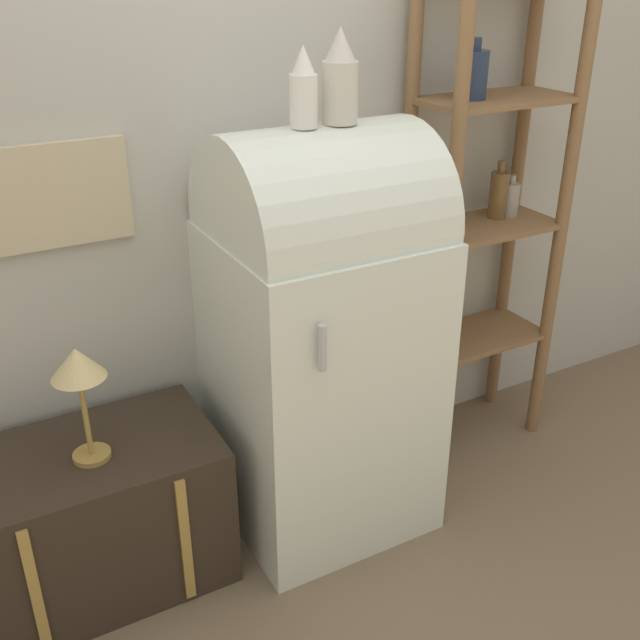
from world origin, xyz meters
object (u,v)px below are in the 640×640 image
Objects in this scene: refrigerator at (321,331)px; vase_left at (303,90)px; suitcase_trunk at (94,517)px; vase_center at (340,79)px; desk_lamp at (78,373)px.

vase_left reaches higher than refrigerator.
vase_center reaches higher than suitcase_trunk.
vase_left is 1.00m from desk_lamp.
vase_left is (-0.06, -0.01, 0.76)m from refrigerator.
suitcase_trunk is 1.43m from vase_left.
suitcase_trunk is at bearing 176.56° from vase_left.
vase_left is at bearing -171.73° from refrigerator.
vase_center is 1.09m from desk_lamp.
vase_left reaches higher than desk_lamp.
vase_center reaches higher than vase_left.
desk_lamp is at bearing -179.69° from refrigerator.
refrigerator is at bearing 174.57° from vase_center.
refrigerator is at bearing 0.31° from desk_lamp.
refrigerator is 0.77m from desk_lamp.
vase_center is at bearing -5.43° from refrigerator.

